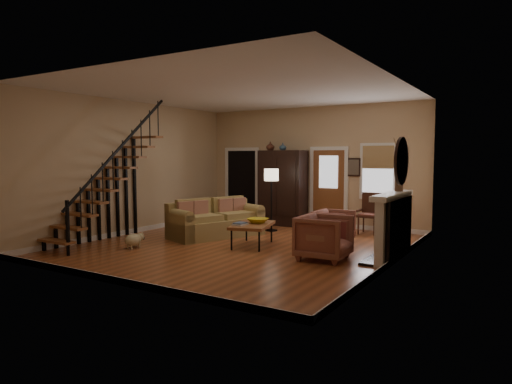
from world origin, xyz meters
The scene contains 15 objects.
room centered at (-0.41, 1.76, 1.51)m, with size 7.00×7.33×3.30m.
staircase centered at (-2.78, -1.30, 1.60)m, with size 0.94×2.80×3.20m, color brown, non-canonical shape.
fireplace centered at (3.13, 0.50, 0.74)m, with size 0.33×1.95×2.30m.
armoire centered at (-0.70, 3.15, 1.05)m, with size 1.30×0.60×2.10m, color black, non-canonical shape.
vase_a centered at (-1.05, 3.05, 2.22)m, with size 0.24×0.24×0.25m, color #4C2619.
vase_b centered at (-0.65, 3.05, 2.21)m, with size 0.20×0.20×0.21m, color #334C60.
sofa centered at (-1.16, 0.62, 0.42)m, with size 0.97×2.25×0.84m, color #9F8548, non-canonical shape.
coffee_table centered at (0.19, 0.11, 0.24)m, with size 0.74×1.26×0.48m, color brown, non-canonical shape.
bowl centered at (0.24, 0.26, 0.54)m, with size 0.43×0.43×0.11m, color gold.
books centered at (0.07, -0.19, 0.51)m, with size 0.23×0.32×0.06m, color beige, non-canonical shape.
armchair_left centered at (2.03, -0.29, 0.42)m, with size 0.90×0.93×0.84m, color maroon.
armchair_right centered at (1.55, 1.38, 0.37)m, with size 0.79×0.81×0.74m, color maroon.
floor_lamp centered at (-0.43, 2.03, 0.81)m, with size 0.37×0.37×1.62m, color black, non-canonical shape.
side_chair centered at (1.85, 2.95, 0.51)m, with size 0.54×0.54×1.02m, color #3E2013, non-canonical shape.
dog centered at (-1.82, -1.43, 0.16)m, with size 0.26×0.44×0.32m, color #CDBE8C, non-canonical shape.
Camera 1 is at (5.35, -8.17, 1.95)m, focal length 32.00 mm.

